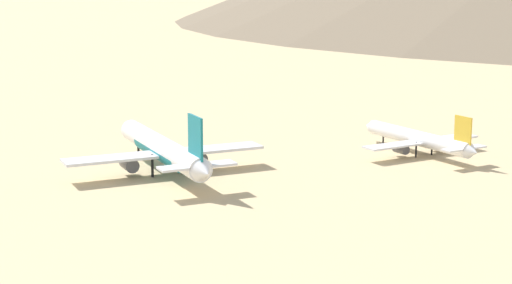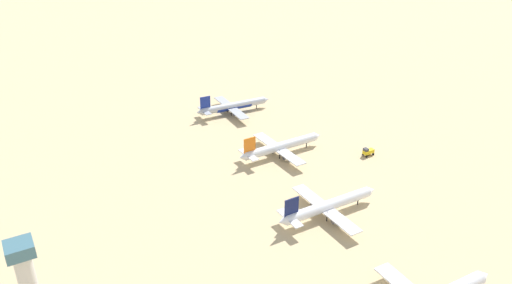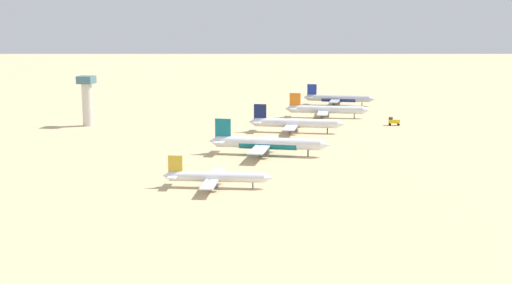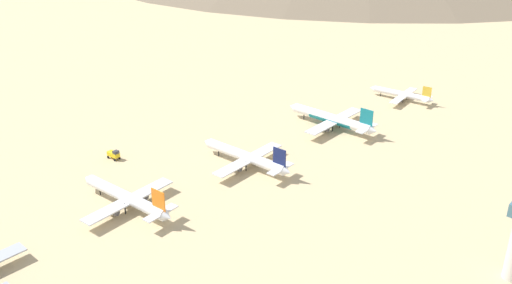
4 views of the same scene
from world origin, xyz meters
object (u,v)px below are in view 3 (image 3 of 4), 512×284
parked_jet_1 (267,143)px  parked_jet_2 (295,123)px  parked_jet_0 (216,177)px  parked_jet_3 (326,110)px  control_tower (87,98)px  service_truck (394,121)px  parked_jet_4 (338,98)px

parked_jet_1 → parked_jet_2: size_ratio=1.06×
parked_jet_0 → parked_jet_3: parked_jet_3 is taller
parked_jet_0 → control_tower: control_tower is taller
parked_jet_1 → parked_jet_3: 101.57m
parked_jet_1 → parked_jet_3: (15.05, 100.44, -0.18)m
parked_jet_1 → parked_jet_3: parked_jet_1 is taller
parked_jet_1 → parked_jet_2: 52.40m
parked_jet_0 → parked_jet_3: 153.40m
parked_jet_0 → service_truck: 143.38m
service_truck → control_tower: control_tower is taller
control_tower → parked_jet_0: bearing=-50.9°
parked_jet_0 → parked_jet_3: size_ratio=0.77×
control_tower → parked_jet_1: bearing=-30.4°
parked_jet_0 → service_truck: bearing=66.8°
parked_jet_3 → parked_jet_4: bearing=85.9°
parked_jet_3 → service_truck: (33.59, -19.88, -2.13)m
parked_jet_3 → control_tower: bearing=-157.6°
parked_jet_2 → control_tower: bearing=178.2°
control_tower → parked_jet_4: bearing=40.8°
service_truck → parked_jet_3: bearing=149.4°
parked_jet_2 → parked_jet_3: size_ratio=0.99×
parked_jet_4 → service_truck: 78.48m
service_truck → control_tower: (-143.07, -25.18, 11.33)m
parked_jet_1 → parked_jet_0: bearing=-98.6°
parked_jet_4 → service_truck: parked_jet_4 is taller
parked_jet_1 → service_truck: (48.64, 80.57, -2.31)m
parked_jet_1 → parked_jet_4: parked_jet_1 is taller
parked_jet_1 → control_tower: 109.84m
parked_jet_1 → service_truck: bearing=58.9°
parked_jet_1 → control_tower: size_ratio=1.93×
parked_jet_1 → parked_jet_3: size_ratio=1.05×
parked_jet_0 → service_truck: parked_jet_0 is taller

